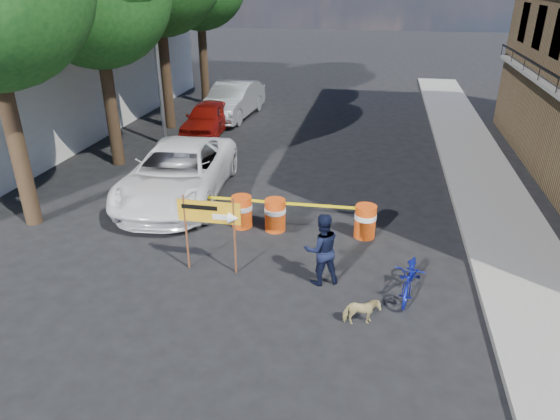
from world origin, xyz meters
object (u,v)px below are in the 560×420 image
at_px(pedestrian, 322,249).
at_px(bicycle, 413,260).
at_px(sedan_silver, 233,100).
at_px(barrel_far_left, 150,205).
at_px(barrel_mid_left, 242,211).
at_px(barrel_far_right, 365,221).
at_px(sedan_red, 208,118).
at_px(dog, 361,312).
at_px(detour_sign, 217,218).
at_px(barrel_mid_right, 275,214).
at_px(suv_white, 178,173).

bearing_deg(pedestrian, bicycle, 153.48).
height_order(pedestrian, sedan_silver, pedestrian).
relative_size(barrel_far_left, sedan_silver, 0.18).
relative_size(barrel_mid_left, barrel_far_right, 1.00).
bearing_deg(bicycle, sedan_red, 136.48).
xyz_separation_m(barrel_mid_left, sedan_silver, (-3.53, 11.42, 0.37)).
height_order(barrel_far_left, dog, barrel_far_left).
distance_m(detour_sign, sedan_silver, 14.26).
height_order(barrel_mid_right, suv_white, suv_white).
distance_m(barrel_mid_left, sedan_silver, 11.96).
distance_m(barrel_mid_right, suv_white, 3.77).
distance_m(bicycle, dog, 1.70).
bearing_deg(sedan_silver, barrel_mid_right, -64.43).
bearing_deg(detour_sign, barrel_far_right, 35.96).
relative_size(barrel_far_left, bicycle, 0.52).
bearing_deg(bicycle, barrel_mid_right, 154.64).
relative_size(suv_white, sedan_silver, 1.17).
xyz_separation_m(pedestrian, dog, (0.98, -1.38, -0.55)).
bearing_deg(barrel_far_left, bicycle, -18.27).
height_order(detour_sign, dog, detour_sign).
relative_size(barrel_mid_left, sedan_silver, 0.18).
bearing_deg(bicycle, dog, -118.31).
bearing_deg(barrel_far_left, detour_sign, -39.18).
distance_m(barrel_mid_left, suv_white, 2.93).
distance_m(dog, sedan_red, 14.30).
xyz_separation_m(detour_sign, sedan_silver, (-3.63, 13.78, -0.55)).
bearing_deg(pedestrian, dog, 102.11).
xyz_separation_m(bicycle, sedan_silver, (-7.97, 13.88, -0.02)).
bearing_deg(detour_sign, bicycle, -1.81).
bearing_deg(sedan_red, bicycle, -54.94).
relative_size(barrel_far_left, barrel_mid_left, 1.00).
height_order(barrel_mid_left, barrel_mid_right, same).
bearing_deg(barrel_mid_right, dog, -55.80).
bearing_deg(pedestrian, sedan_silver, -89.69).
bearing_deg(dog, detour_sign, 52.14).
distance_m(barrel_mid_right, sedan_red, 9.83).
xyz_separation_m(barrel_mid_left, suv_white, (-2.45, 1.57, 0.36)).
bearing_deg(bicycle, detour_sign, -171.87).
bearing_deg(sedan_silver, barrel_mid_left, -68.60).
relative_size(pedestrian, sedan_silver, 0.33).
xyz_separation_m(dog, sedan_red, (-7.32, 12.28, 0.39)).
relative_size(bicycle, sedan_silver, 0.34).
bearing_deg(suv_white, sedan_red, 96.48).
relative_size(barrel_far_right, suv_white, 0.15).
height_order(barrel_mid_right, sedan_red, sedan_red).
xyz_separation_m(barrel_far_right, sedan_red, (-7.22, 8.50, 0.22)).
xyz_separation_m(dog, suv_white, (-5.91, 5.30, 0.53)).
bearing_deg(sedan_silver, dog, -61.02).
xyz_separation_m(barrel_far_left, barrel_far_right, (6.01, 0.17, 0.00)).
relative_size(pedestrian, bicycle, 0.98).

